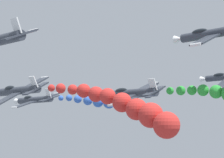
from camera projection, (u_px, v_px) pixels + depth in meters
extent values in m
cylinder|color=#333842|center=(35.00, 100.00, 83.70)|extent=(1.38, 9.00, 1.38)
cone|color=white|center=(18.00, 101.00, 87.29)|extent=(1.31, 1.20, 1.31)
cube|color=#333842|center=(36.00, 100.00, 83.43)|extent=(8.82, 1.90, 2.96)
cylinder|color=white|center=(15.00, 108.00, 80.20)|extent=(0.45, 1.40, 0.45)
cylinder|color=white|center=(57.00, 94.00, 86.65)|extent=(0.45, 1.40, 0.45)
cube|color=#333842|center=(49.00, 99.00, 80.87)|extent=(3.68, 1.20, 1.32)
cube|color=white|center=(48.00, 93.00, 80.70)|extent=(0.62, 1.10, 1.57)
ellipsoid|color=black|center=(28.00, 98.00, 84.91)|extent=(0.97, 2.20, 0.91)
sphere|color=blue|center=(61.00, 98.00, 78.93)|extent=(0.87, 0.87, 0.87)
sphere|color=blue|center=(69.00, 98.00, 77.64)|extent=(1.05, 1.05, 1.05)
sphere|color=blue|center=(78.00, 99.00, 76.37)|extent=(1.27, 1.27, 1.27)
sphere|color=blue|center=(88.00, 101.00, 75.24)|extent=(1.46, 1.46, 1.46)
sphere|color=blue|center=(98.00, 102.00, 74.09)|extent=(1.63, 1.63, 1.63)
sphere|color=blue|center=(109.00, 103.00, 73.03)|extent=(1.83, 1.83, 1.83)
sphere|color=blue|center=(122.00, 105.00, 72.17)|extent=(2.12, 2.12, 2.12)
sphere|color=blue|center=(134.00, 108.00, 71.16)|extent=(2.32, 2.32, 2.32)
sphere|color=blue|center=(147.00, 112.00, 70.22)|extent=(2.63, 2.63, 2.63)
cylinder|color=#333842|center=(18.00, 91.00, 65.98)|extent=(1.49, 9.00, 1.49)
cube|color=#333842|center=(20.00, 91.00, 65.72)|extent=(8.21, 1.90, 4.47)
cylinder|color=white|center=(45.00, 78.00, 68.81)|extent=(0.49, 1.40, 0.49)
cube|color=#333842|center=(36.00, 89.00, 63.15)|extent=(3.44, 1.20, 1.94)
cube|color=white|center=(34.00, 82.00, 62.87)|extent=(0.87, 1.10, 1.48)
ellipsoid|color=black|center=(10.00, 88.00, 67.14)|extent=(1.03, 2.20, 0.99)
sphere|color=red|center=(51.00, 88.00, 61.06)|extent=(0.92, 0.92, 0.92)
sphere|color=red|center=(61.00, 88.00, 59.41)|extent=(1.25, 1.25, 1.25)
sphere|color=red|center=(73.00, 90.00, 57.97)|extent=(1.24, 1.24, 1.24)
sphere|color=red|center=(84.00, 91.00, 56.38)|extent=(1.66, 1.66, 1.66)
sphere|color=red|center=(96.00, 94.00, 54.82)|extent=(1.78, 1.78, 1.78)
sphere|color=red|center=(108.00, 96.00, 53.14)|extent=(1.81, 1.81, 1.81)
sphere|color=red|center=(122.00, 102.00, 51.63)|extent=(2.13, 2.13, 2.13)
sphere|color=red|center=(137.00, 109.00, 50.02)|extent=(2.29, 2.29, 2.29)
sphere|color=red|center=(151.00, 115.00, 48.30)|extent=(2.56, 2.56, 2.56)
sphere|color=red|center=(167.00, 125.00, 46.59)|extent=(2.65, 2.65, 2.65)
cylinder|color=#333842|center=(136.00, 95.00, 83.09)|extent=(1.48, 9.00, 1.48)
cone|color=white|center=(115.00, 96.00, 86.69)|extent=(1.40, 1.20, 1.40)
cube|color=#333842|center=(138.00, 95.00, 82.83)|extent=(8.30, 1.90, 4.30)
cylinder|color=white|center=(122.00, 106.00, 79.73)|extent=(0.48, 1.40, 0.48)
cylinder|color=white|center=(154.00, 85.00, 85.94)|extent=(0.48, 1.40, 0.48)
cube|color=#333842|center=(154.00, 93.00, 80.26)|extent=(3.48, 1.20, 1.87)
cube|color=white|center=(153.00, 88.00, 79.99)|extent=(0.84, 1.10, 1.49)
ellipsoid|color=black|center=(128.00, 92.00, 84.25)|extent=(1.03, 2.20, 0.98)
cylinder|color=#333842|center=(132.00, 93.00, 66.74)|extent=(1.43, 9.00, 1.43)
cone|color=white|center=(106.00, 95.00, 70.33)|extent=(1.36, 1.20, 1.36)
cube|color=#333842|center=(134.00, 94.00, 66.47)|extent=(8.60, 1.90, 3.61)
cylinder|color=white|center=(112.00, 105.00, 63.29)|extent=(0.47, 1.40, 0.47)
cylinder|color=white|center=(154.00, 83.00, 69.65)|extent=(0.47, 1.40, 0.47)
cube|color=#333842|center=(154.00, 91.00, 63.91)|extent=(3.59, 1.20, 1.59)
cube|color=white|center=(153.00, 84.00, 63.69)|extent=(0.73, 1.10, 1.54)
ellipsoid|color=black|center=(121.00, 91.00, 67.92)|extent=(1.00, 2.20, 0.95)
sphere|color=green|center=(170.00, 91.00, 62.11)|extent=(0.97, 0.97, 0.97)
sphere|color=green|center=(181.00, 91.00, 61.02)|extent=(1.20, 1.20, 1.20)
sphere|color=green|center=(192.00, 90.00, 59.91)|extent=(1.22, 1.22, 1.22)
sphere|color=green|center=(203.00, 90.00, 58.75)|extent=(1.43, 1.43, 1.43)
sphere|color=green|center=(216.00, 92.00, 57.78)|extent=(1.63, 1.63, 1.63)
cylinder|color=white|center=(33.00, 31.00, 52.79)|extent=(0.47, 1.40, 0.47)
cube|color=#333842|center=(18.00, 35.00, 47.06)|extent=(3.58, 1.20, 1.62)
cube|color=white|center=(16.00, 26.00, 46.84)|extent=(0.74, 1.10, 1.53)
cone|color=white|center=(204.00, 79.00, 85.88)|extent=(1.42, 1.20, 1.42)
cylinder|color=white|center=(218.00, 89.00, 78.96)|extent=(0.49, 1.40, 0.49)
ellipsoid|color=black|center=(219.00, 75.00, 83.44)|extent=(1.04, 2.20, 1.00)
cylinder|color=#333842|center=(213.00, 33.00, 57.64)|extent=(1.45, 9.00, 1.45)
cone|color=white|center=(179.00, 39.00, 61.23)|extent=(1.38, 1.20, 1.38)
cube|color=#333842|center=(216.00, 34.00, 57.37)|extent=(8.50, 1.90, 3.87)
cylinder|color=white|center=(196.00, 45.00, 54.22)|extent=(0.47, 1.40, 0.47)
ellipsoid|color=black|center=(200.00, 32.00, 58.81)|extent=(1.01, 2.20, 0.96)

